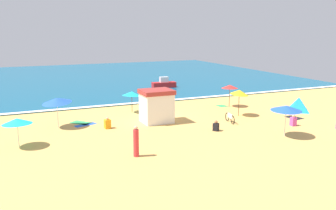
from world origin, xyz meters
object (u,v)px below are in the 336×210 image
object	(u,v)px
beach_umbrella_4	(239,92)
beachgoer_3	(216,126)
beach_umbrella_3	(230,87)
beach_umbrella_0	(17,121)
parked_bicycle	(230,118)
beach_umbrella_5	(132,94)
beachgoer_2	(136,142)
beachgoer_4	(293,121)
beach_umbrella_1	(286,108)
lifeguard_cabana	(157,106)
beach_umbrella_2	(57,101)
small_boat_0	(164,84)
beachgoer_0	(107,124)
beachgoer_1	(162,101)
beach_tent	(299,104)

from	to	relation	value
beach_umbrella_4	beachgoer_3	size ratio (longest dim) A/B	2.97
beach_umbrella_3	beachgoer_3	distance (m)	9.16
beach_umbrella_0	parked_bicycle	world-z (taller)	beach_umbrella_0
beach_umbrella_5	beachgoer_2	world-z (taller)	beach_umbrella_5
beach_umbrella_5	beachgoer_4	distance (m)	14.13
beach_umbrella_1	beachgoer_2	bearing A→B (deg)	178.18
lifeguard_cabana	beach_umbrella_0	distance (m)	10.89
lifeguard_cabana	beach_umbrella_2	bearing A→B (deg)	167.94
parked_bicycle	beachgoer_4	bearing A→B (deg)	-35.84
lifeguard_cabana	small_boat_0	world-z (taller)	lifeguard_cabana
beachgoer_2	beach_umbrella_1	bearing A→B (deg)	-1.82
lifeguard_cabana	beachgoer_0	xyz separation A→B (m)	(-4.19, -0.24, -1.01)
beach_umbrella_5	beachgoer_1	distance (m)	3.08
beach_tent	beach_umbrella_1	bearing A→B (deg)	-138.93
beach_umbrella_1	beachgoer_3	distance (m)	5.25
beach_umbrella_5	beachgoer_2	bearing A→B (deg)	-106.93
parked_bicycle	beach_umbrella_5	bearing A→B (deg)	133.01
beach_umbrella_1	beach_umbrella_2	xyz separation A→B (m)	(-14.49, 9.11, 0.04)
beachgoer_0	small_boat_0	world-z (taller)	small_boat_0
beach_umbrella_2	beach_umbrella_5	size ratio (longest dim) A/B	1.27
parked_bicycle	beachgoer_4	world-z (taller)	beachgoer_4
lifeguard_cabana	beachgoer_2	bearing A→B (deg)	-120.48
lifeguard_cabana	beachgoer_3	world-z (taller)	lifeguard_cabana
beachgoer_1	beach_umbrella_5	bearing A→B (deg)	175.36
beachgoer_1	beachgoer_2	distance (m)	12.80
beach_umbrella_3	beach_umbrella_5	distance (m)	9.70
beach_umbrella_0	parked_bicycle	distance (m)	16.18
beach_umbrella_1	beachgoer_2	distance (m)	11.11
lifeguard_cabana	beach_umbrella_0	world-z (taller)	lifeguard_cabana
lifeguard_cabana	beachgoer_1	world-z (taller)	lifeguard_cabana
beach_umbrella_1	beachgoer_1	size ratio (longest dim) A/B	1.27
beach_umbrella_0	beach_tent	bearing A→B (deg)	1.81
lifeguard_cabana	parked_bicycle	distance (m)	6.11
beach_umbrella_0	beach_umbrella_2	world-z (taller)	beach_umbrella_2
beach_umbrella_4	beachgoer_2	xyz separation A→B (m)	(-11.66, -6.29, -1.21)
beachgoer_1	beachgoer_2	bearing A→B (deg)	-119.93
parked_bicycle	beach_umbrella_2	bearing A→B (deg)	162.60
beach_umbrella_1	beach_umbrella_5	distance (m)	13.94
beach_umbrella_0	beach_umbrella_1	size ratio (longest dim) A/B	1.08
beachgoer_0	beachgoer_4	size ratio (longest dim) A/B	0.98
lifeguard_cabana	beach_umbrella_5	world-z (taller)	lifeguard_cabana
beach_umbrella_0	beachgoer_2	xyz separation A→B (m)	(6.43, -4.78, -0.83)
beach_umbrella_2	beach_umbrella_4	bearing A→B (deg)	-9.29
beach_umbrella_1	beachgoer_1	bearing A→B (deg)	112.15
beach_umbrella_2	lifeguard_cabana	bearing A→B (deg)	-12.06
beachgoer_4	beachgoer_1	bearing A→B (deg)	128.08
small_boat_0	beach_umbrella_4	bearing A→B (deg)	-89.71
beachgoer_3	small_boat_0	bearing A→B (deg)	78.03
beachgoer_4	beachgoer_2	bearing A→B (deg)	-172.82
beach_umbrella_2	beachgoer_3	bearing A→B (deg)	-28.41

